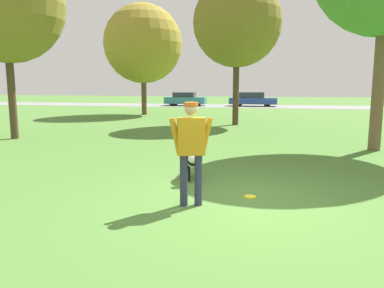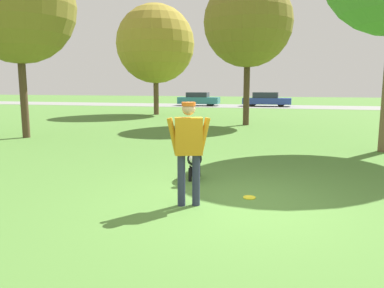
{
  "view_description": "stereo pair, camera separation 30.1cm",
  "coord_description": "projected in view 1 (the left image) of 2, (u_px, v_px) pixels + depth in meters",
  "views": [
    {
      "loc": [
        0.55,
        -6.17,
        1.99
      ],
      "look_at": [
        -0.93,
        0.6,
        0.9
      ],
      "focal_mm": 35.0,
      "sensor_mm": 36.0,
      "label": 1
    },
    {
      "loc": [
        0.84,
        -6.1,
        1.99
      ],
      "look_at": [
        -0.93,
        0.6,
        0.9
      ],
      "focal_mm": 35.0,
      "sensor_mm": 36.0,
      "label": 2
    }
  ],
  "objects": [
    {
      "name": "dog",
      "position": [
        193.0,
        160.0,
        7.93
      ],
      "size": [
        0.45,
        1.04,
        0.62
      ],
      "rotation": [
        0.0,
        0.0,
        4.93
      ],
      "color": "black",
      "rests_on": "ground_plane"
    },
    {
      "name": "parked_car_blue",
      "position": [
        253.0,
        99.0,
        35.46
      ],
      "size": [
        4.47,
        1.73,
        1.32
      ],
      "rotation": [
        0.0,
        0.0,
        -0.01
      ],
      "color": "#284293",
      "rests_on": "ground_plane"
    },
    {
      "name": "frisbee",
      "position": [
        250.0,
        197.0,
        6.72
      ],
      "size": [
        0.22,
        0.22,
        0.02
      ],
      "color": "yellow",
      "rests_on": "ground_plane"
    },
    {
      "name": "tree_far_left",
      "position": [
        143.0,
        44.0,
        24.77
      ],
      "size": [
        5.19,
        5.19,
        7.3
      ],
      "color": "brown",
      "rests_on": "ground_plane"
    },
    {
      "name": "far_road_strip",
      "position": [
        268.0,
        106.0,
        35.09
      ],
      "size": [
        120.0,
        6.0,
        0.01
      ],
      "color": "gray",
      "rests_on": "ground_plane"
    },
    {
      "name": "tree_mid_center",
      "position": [
        237.0,
        23.0,
        18.22
      ],
      "size": [
        4.31,
        4.31,
        7.16
      ],
      "color": "#4C3826",
      "rests_on": "ground_plane"
    },
    {
      "name": "person",
      "position": [
        191.0,
        145.0,
        6.11
      ],
      "size": [
        0.7,
        0.36,
        1.73
      ],
      "rotation": [
        0.0,
        0.0,
        0.34
      ],
      "color": "#2D334C",
      "rests_on": "ground_plane"
    },
    {
      "name": "tree_near_left",
      "position": [
        5.0,
        4.0,
        13.35
      ],
      "size": [
        4.18,
        4.18,
        6.95
      ],
      "color": "#4C3826",
      "rests_on": "ground_plane"
    },
    {
      "name": "parked_car_teal",
      "position": [
        185.0,
        99.0,
        36.41
      ],
      "size": [
        4.0,
        1.8,
        1.3
      ],
      "rotation": [
        0.0,
        0.0,
        0.03
      ],
      "color": "teal",
      "rests_on": "ground_plane"
    },
    {
      "name": "ground_plane",
      "position": [
        238.0,
        203.0,
        6.38
      ],
      "size": [
        120.0,
        120.0,
        0.0
      ],
      "primitive_type": "plane",
      "color": "#4C7A33"
    }
  ]
}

